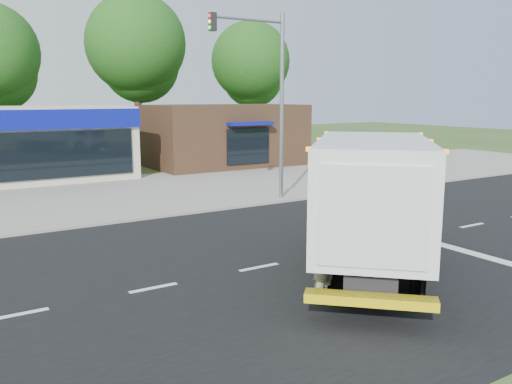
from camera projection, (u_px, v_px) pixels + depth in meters
The scene contains 10 objects.
ground at pixel (344, 251), 16.12m from camera, with size 120.00×120.00×0.00m, color #385123.
road_asphalt at pixel (344, 251), 16.12m from camera, with size 60.00×14.00×0.02m, color black.
sidewalk at pixel (215, 204), 22.94m from camera, with size 60.00×2.40×0.12m, color gray.
parking_apron at pixel (162, 186), 27.78m from camera, with size 60.00×9.00×0.02m, color gray.
lane_markings at pixel (410, 255), 15.70m from camera, with size 55.20×7.00×0.01m.
ems_box_truck at pixel (371, 194), 14.05m from camera, with size 7.29×7.49×3.55m.
emergency_worker at pixel (325, 260), 11.97m from camera, with size 0.81×0.68×2.01m.
brown_storefront at pixel (225, 135), 36.09m from camera, with size 10.00×6.70×4.00m.
traffic_signal_pole at pixel (269, 87), 22.83m from camera, with size 3.51×0.25×8.00m.
background_trees at pixel (69, 55), 37.86m from camera, with size 36.77×7.39×12.10m.
Camera 1 is at (-10.51, -11.78, 4.54)m, focal length 38.00 mm.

